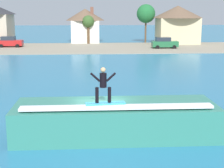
{
  "coord_description": "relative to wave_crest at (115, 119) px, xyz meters",
  "views": [
    {
      "loc": [
        -0.45,
        -16.88,
        6.08
      ],
      "look_at": [
        0.73,
        2.1,
        2.04
      ],
      "focal_mm": 55.82,
      "sensor_mm": 36.0,
      "label": 1
    }
  ],
  "objects": [
    {
      "name": "car_near_shore",
      "position": [
        -14.55,
        42.67,
        0.09
      ],
      "size": [
        4.04,
        2.03,
        1.86
      ],
      "color": "red",
      "rests_on": "ground_plane"
    },
    {
      "name": "car_far_shore",
      "position": [
        10.71,
        39.19,
        0.09
      ],
      "size": [
        4.15,
        2.04,
        1.86
      ],
      "color": "#23663D",
      "rests_on": "ground_plane"
    },
    {
      "name": "ground_plane",
      "position": [
        -0.73,
        0.63,
        -0.86
      ],
      "size": [
        260.0,
        260.0,
        0.0
      ],
      "primitive_type": "plane",
      "color": "teal"
    },
    {
      "name": "tree_tall_bare",
      "position": [
        9.21,
        49.22,
        4.57
      ],
      "size": [
        3.46,
        3.46,
        7.2
      ],
      "color": "brown",
      "rests_on": "ground_plane"
    },
    {
      "name": "surfer",
      "position": [
        -0.62,
        -0.63,
        1.94
      ],
      "size": [
        1.2,
        0.32,
        1.66
      ],
      "color": "black",
      "rests_on": "surfboard"
    },
    {
      "name": "tree_short_bushy",
      "position": [
        -1.53,
        47.72,
        3.07
      ],
      "size": [
        2.17,
        2.17,
        5.19
      ],
      "color": "brown",
      "rests_on": "ground_plane"
    },
    {
      "name": "wave_crest",
      "position": [
        0.0,
        0.0,
        0.0
      ],
      "size": [
        9.77,
        3.25,
        1.82
      ],
      "color": "#327F6B",
      "rests_on": "ground_plane"
    },
    {
      "name": "shoreline_bank",
      "position": [
        -0.73,
        40.9,
        -0.81
      ],
      "size": [
        120.0,
        16.59,
        0.09
      ],
      "color": "gray",
      "rests_on": "ground_plane"
    },
    {
      "name": "surfboard",
      "position": [
        -0.52,
        -0.68,
        0.99
      ],
      "size": [
        1.88,
        0.65,
        0.06
      ],
      "color": "#33A5CC",
      "rests_on": "wave_crest"
    },
    {
      "name": "house_gabled_white",
      "position": [
        14.78,
        47.39,
        3.12
      ],
      "size": [
        8.96,
        8.96,
        6.9
      ],
      "color": "beige",
      "rests_on": "ground_plane"
    },
    {
      "name": "house_small_cottage",
      "position": [
        -2.1,
        50.77,
        2.77
      ],
      "size": [
        7.31,
        7.31,
        6.69
      ],
      "color": "silver",
      "rests_on": "ground_plane"
    }
  ]
}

